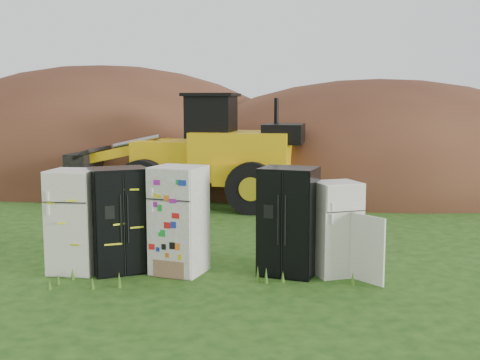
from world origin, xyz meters
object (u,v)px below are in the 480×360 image
object	(u,v)px
fridge_black_side	(119,220)
wheel_loader	(184,150)
fridge_leftmost	(75,221)
fridge_sticker	(179,220)
fridge_black_right	(289,221)
fridge_open_door	(336,228)

from	to	relation	value
fridge_black_side	wheel_loader	xyz separation A→B (m)	(0.25, 7.11, 0.71)
fridge_leftmost	fridge_sticker	world-z (taller)	fridge_sticker
fridge_leftmost	wheel_loader	size ratio (longest dim) A/B	0.27
fridge_leftmost	fridge_black_right	distance (m)	3.83
wheel_loader	fridge_leftmost	bearing A→B (deg)	-90.16
fridge_black_right	fridge_open_door	bearing A→B (deg)	18.89
fridge_black_side	wheel_loader	world-z (taller)	wheel_loader
fridge_leftmost	fridge_open_door	distance (m)	4.67
fridge_black_right	wheel_loader	xyz separation A→B (m)	(-2.78, 7.16, 0.69)
fridge_black_right	fridge_open_door	xyz separation A→B (m)	(0.84, 0.01, -0.13)
fridge_black_side	fridge_open_door	xyz separation A→B (m)	(3.87, -0.04, -0.11)
fridge_black_right	wheel_loader	size ratio (longest dim) A/B	0.28
fridge_open_door	wheel_loader	size ratio (longest dim) A/B	0.24
fridge_black_right	wheel_loader	bearing A→B (deg)	129.31
fridge_leftmost	fridge_black_right	size ratio (longest dim) A/B	0.97
fridge_black_side	fridge_black_right	distance (m)	3.03
fridge_black_side	wheel_loader	size ratio (longest dim) A/B	0.28
fridge_black_side	fridge_black_right	world-z (taller)	fridge_black_right
fridge_black_right	fridge_leftmost	bearing A→B (deg)	-161.71
fridge_open_door	wheel_loader	distance (m)	8.05
fridge_leftmost	wheel_loader	bearing A→B (deg)	87.74
fridge_sticker	wheel_loader	world-z (taller)	wheel_loader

